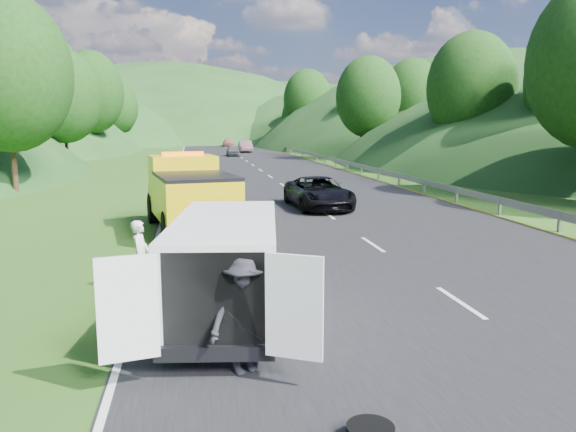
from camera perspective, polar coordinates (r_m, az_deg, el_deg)
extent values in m
plane|color=#38661E|center=(13.69, 1.83, -6.93)|extent=(320.00, 320.00, 0.00)
cube|color=black|center=(53.32, -3.59, 5.18)|extent=(14.00, 200.00, 0.02)
cube|color=gray|center=(66.76, 1.52, 6.01)|extent=(0.06, 140.00, 1.52)
cylinder|color=black|center=(22.60, -13.51, 0.72)|extent=(0.57, 1.16, 1.11)
cylinder|color=black|center=(22.92, -8.26, 1.00)|extent=(0.57, 1.16, 1.11)
cylinder|color=black|center=(18.25, -12.00, -1.23)|extent=(0.57, 1.16, 1.11)
cylinder|color=black|center=(18.63, -5.56, -0.86)|extent=(0.57, 1.16, 1.11)
cube|color=yellow|center=(21.68, -10.57, 3.28)|extent=(2.66, 2.16, 2.11)
cube|color=yellow|center=(19.26, -9.37, 1.74)|extent=(3.05, 4.14, 1.44)
cube|color=black|center=(19.18, -9.43, 4.04)|extent=(3.05, 4.14, 0.11)
cube|color=black|center=(23.06, -11.05, 2.08)|extent=(2.42, 1.69, 0.78)
cube|color=black|center=(23.74, -11.27, 1.74)|extent=(2.34, 0.62, 0.56)
cube|color=yellow|center=(23.36, -11.24, 3.95)|extent=(2.34, 1.24, 1.21)
cube|color=orange|center=(21.59, -10.65, 6.21)|extent=(1.58, 0.54, 0.18)
cube|color=black|center=(22.41, -10.91, 4.46)|extent=(2.09, 0.45, 1.00)
cylinder|color=black|center=(12.70, -9.37, -6.64)|extent=(0.37, 0.76, 0.73)
cylinder|color=black|center=(12.59, -1.89, -6.66)|extent=(0.37, 0.76, 0.73)
cylinder|color=black|center=(9.79, -11.78, -11.60)|extent=(0.37, 0.76, 0.73)
cylinder|color=black|center=(9.65, -1.92, -11.73)|extent=(0.37, 0.76, 0.73)
cube|color=white|center=(10.82, -6.30, -4.64)|extent=(2.50, 4.96, 1.69)
cube|color=white|center=(13.33, -5.43, -3.57)|extent=(1.92, 1.06, 0.91)
cube|color=black|center=(13.01, -5.53, -0.61)|extent=(1.71, 0.54, 0.76)
cube|color=black|center=(8.59, -7.51, -8.37)|extent=(1.55, 0.30, 1.46)
cube|color=white|center=(8.41, -15.97, -9.05)|extent=(0.86, 0.24, 1.55)
cube|color=white|center=(8.16, 0.62, -9.25)|extent=(0.79, 0.45, 1.55)
cube|color=black|center=(8.78, -7.46, -13.67)|extent=(1.83, 0.39, 0.23)
imported|color=silver|center=(13.62, -14.60, -7.33)|extent=(0.55, 0.67, 1.64)
imported|color=#C9D06F|center=(12.57, -9.74, -8.57)|extent=(0.58, 0.51, 1.02)
imported|color=black|center=(9.10, -4.38, -15.60)|extent=(1.40, 1.16, 1.88)
cube|color=brown|center=(14.19, -16.48, -5.49)|extent=(0.38, 0.22, 0.60)
imported|color=black|center=(25.85, 3.11, 0.77)|extent=(2.61, 5.25, 1.43)
imported|color=#46474A|center=(68.84, -5.60, 6.07)|extent=(1.50, 3.73, 1.27)
imported|color=brown|center=(78.22, -4.34, 6.47)|extent=(1.67, 4.80, 1.58)
imported|color=#AB6755|center=(99.69, -6.03, 7.05)|extent=(1.85, 4.55, 1.32)
imported|color=olive|center=(122.06, -5.77, 7.46)|extent=(1.50, 3.73, 1.27)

